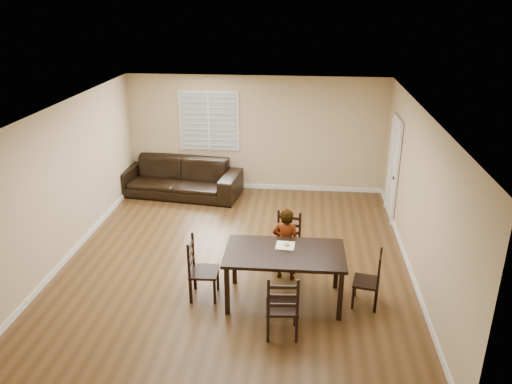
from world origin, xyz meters
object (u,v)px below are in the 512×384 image
at_px(dining_table, 285,257).
at_px(donut, 287,244).
at_px(sofa, 178,178).
at_px(chair_left, 196,270).
at_px(chair_near, 288,241).
at_px(chair_far, 282,311).
at_px(chair_right, 374,282).
at_px(child, 286,244).

xyz_separation_m(dining_table, donut, (0.02, 0.20, 0.11)).
bearing_deg(donut, sofa, 124.50).
relative_size(dining_table, chair_left, 1.80).
height_order(chair_near, chair_far, chair_far).
relative_size(chair_far, donut, 10.90).
height_order(chair_right, donut, chair_right).
distance_m(chair_far, child, 1.59).
bearing_deg(chair_right, chair_far, -44.03).
height_order(chair_far, child, child).
bearing_deg(child, chair_left, 37.43).
bearing_deg(chair_right, chair_near, -119.58).
bearing_deg(chair_near, sofa, 143.04).
height_order(dining_table, sofa, dining_table).
distance_m(chair_right, sofa, 5.73).
height_order(chair_far, chair_left, chair_left).
bearing_deg(sofa, chair_near, -41.17).
distance_m(child, sofa, 4.35).
bearing_deg(chair_near, donut, -78.18).
xyz_separation_m(dining_table, chair_right, (1.34, -0.00, -0.34)).
height_order(dining_table, child, child).
relative_size(chair_right, sofa, 0.31).
xyz_separation_m(chair_near, chair_right, (1.33, -1.12, -0.03)).
xyz_separation_m(chair_near, chair_left, (-1.36, -1.14, 0.02)).
bearing_deg(donut, chair_left, -170.72).
height_order(dining_table, donut, donut).
distance_m(chair_left, chair_right, 2.69).
distance_m(dining_table, chair_left, 1.38).
bearing_deg(chair_near, dining_table, -79.30).
bearing_deg(donut, child, 93.64).
xyz_separation_m(chair_left, donut, (1.37, 0.22, 0.40)).
height_order(chair_left, chair_right, chair_left).
bearing_deg(dining_table, sofa, 122.20).
xyz_separation_m(chair_left, sofa, (-1.31, 4.12, -0.04)).
bearing_deg(child, dining_table, 101.65).
bearing_deg(donut, chair_right, -8.85).
bearing_deg(child, chair_far, 101.94).
xyz_separation_m(dining_table, chair_far, (0.02, -0.93, -0.31)).
bearing_deg(child, sofa, -41.59).
bearing_deg(donut, dining_table, -95.57).
height_order(dining_table, chair_near, chair_near).
distance_m(chair_far, sofa, 5.70).
bearing_deg(chair_left, sofa, 14.79).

